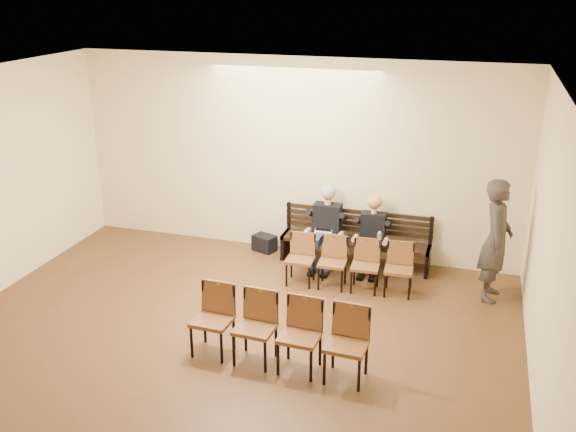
% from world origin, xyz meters
% --- Properties ---
extents(ground, '(10.00, 10.00, 0.00)m').
position_xyz_m(ground, '(0.00, 0.00, 0.00)').
color(ground, '#55351D').
rests_on(ground, ground).
extents(room_walls, '(8.02, 10.01, 3.51)m').
position_xyz_m(room_walls, '(0.00, 0.79, 2.54)').
color(room_walls, beige).
rests_on(room_walls, ground).
extents(bench, '(2.60, 0.90, 0.45)m').
position_xyz_m(bench, '(1.21, 4.65, 0.23)').
color(bench, black).
rests_on(bench, ground).
extents(seated_man, '(0.59, 0.81, 1.41)m').
position_xyz_m(seated_man, '(0.72, 4.53, 0.71)').
color(seated_man, black).
rests_on(seated_man, ground).
extents(seated_woman, '(0.51, 0.71, 1.20)m').
position_xyz_m(seated_woman, '(1.52, 4.53, 0.60)').
color(seated_woman, black).
rests_on(seated_woman, ground).
extents(laptop, '(0.34, 0.28, 0.22)m').
position_xyz_m(laptop, '(0.69, 4.38, 0.56)').
color(laptop, silver).
rests_on(laptop, bench).
extents(water_bottle, '(0.09, 0.09, 0.25)m').
position_xyz_m(water_bottle, '(1.69, 4.25, 0.57)').
color(water_bottle, silver).
rests_on(water_bottle, bench).
extents(bag, '(0.47, 0.40, 0.30)m').
position_xyz_m(bag, '(-0.48, 4.75, 0.15)').
color(bag, black).
rests_on(bag, ground).
extents(passerby, '(0.61, 0.86, 2.23)m').
position_xyz_m(passerby, '(3.50, 4.05, 1.11)').
color(passerby, '#36302C').
rests_on(passerby, ground).
extents(chair_row_front, '(2.04, 0.56, 0.83)m').
position_xyz_m(chair_row_front, '(1.30, 3.70, 0.42)').
color(chair_row_front, brown).
rests_on(chair_row_front, ground).
extents(chair_row_back, '(2.34, 0.63, 0.95)m').
position_xyz_m(chair_row_back, '(0.88, 1.27, 0.48)').
color(chair_row_back, brown).
rests_on(chair_row_back, ground).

